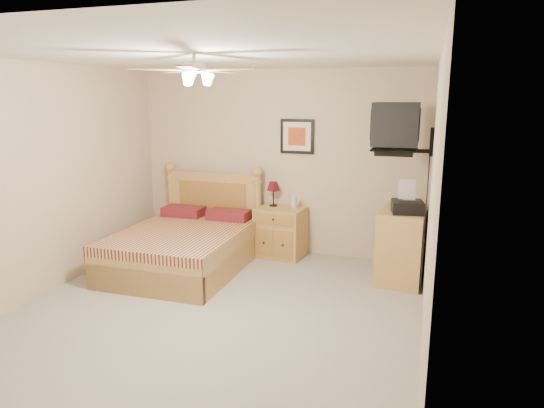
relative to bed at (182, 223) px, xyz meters
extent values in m
plane|color=gray|center=(0.90, -1.12, -0.61)|extent=(4.50, 4.50, 0.00)
cube|color=white|center=(0.90, -1.12, 1.89)|extent=(4.00, 4.50, 0.04)
cube|color=#C6AF92|center=(0.90, 1.13, 0.64)|extent=(4.00, 0.04, 2.50)
cube|color=#C6AF92|center=(0.90, -3.37, 0.64)|extent=(4.00, 0.04, 2.50)
cube|color=#C6AF92|center=(-1.10, -1.12, 0.64)|extent=(0.04, 4.50, 2.50)
cube|color=#C6AF92|center=(2.90, -1.12, 0.64)|extent=(0.04, 4.50, 2.50)
cube|color=#A9783F|center=(1.01, 0.88, -0.27)|extent=(0.67, 0.53, 0.68)
imported|color=silver|center=(1.20, 0.90, 0.17)|extent=(0.11, 0.11, 0.21)
cube|color=black|center=(1.17, 1.11, 1.01)|extent=(0.46, 0.04, 0.46)
cube|color=#C79447|center=(2.63, 0.45, -0.18)|extent=(0.57, 0.77, 0.86)
imported|color=#C1B697|center=(2.60, 0.73, 0.26)|extent=(0.22, 0.28, 0.02)
imported|color=tan|center=(2.60, 0.75, 0.28)|extent=(0.19, 0.25, 0.02)
camera|label=1|loc=(2.85, -5.20, 1.52)|focal=32.00mm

